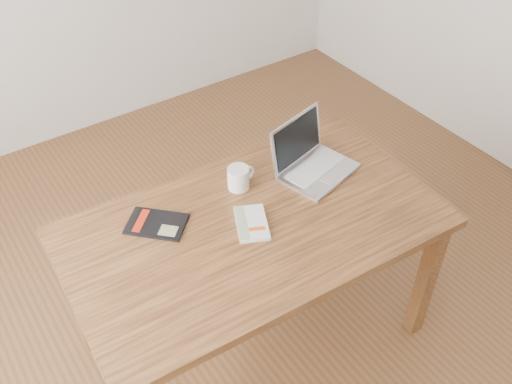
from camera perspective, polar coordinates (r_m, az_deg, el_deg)
room at (r=1.99m, az=-1.51°, el=11.83°), size 4.04×4.04×2.70m
desk at (r=2.32m, az=-0.18°, el=-4.79°), size 1.53×0.93×0.75m
white_guidebook at (r=2.25m, az=-0.44°, el=-3.13°), size 0.19×0.23×0.02m
black_guidebook at (r=2.28m, az=-9.92°, el=-3.16°), size 0.27×0.27×0.01m
laptop at (r=2.50m, az=5.51°, el=3.21°), size 0.38×0.34×0.23m
coffee_mug at (r=2.39m, az=-1.72°, el=1.47°), size 0.13×0.09×0.10m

